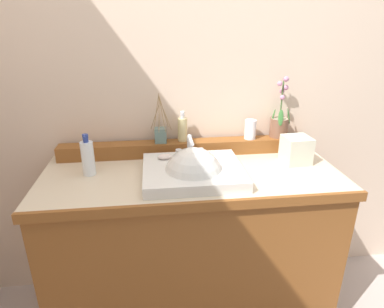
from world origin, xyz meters
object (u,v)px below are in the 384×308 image
at_px(sink_basin, 193,175).
at_px(tumbler_cup, 250,129).
at_px(potted_plant, 279,123).
at_px(reed_diffuser, 160,134).
at_px(soap_dispenser, 183,129).
at_px(tissue_box, 296,150).
at_px(lotion_bottle, 88,158).
at_px(soap_bar, 165,157).

distance_m(sink_basin, tumbler_cup, 0.47).
bearing_deg(potted_plant, reed_diffuser, -178.68).
bearing_deg(reed_diffuser, soap_dispenser, 3.76).
bearing_deg(tissue_box, reed_diffuser, 165.35).
distance_m(sink_basin, soap_dispenser, 0.33).
relative_size(soap_dispenser, reed_diffuser, 0.62).
distance_m(soap_dispenser, tumbler_cup, 0.37).
height_order(soap_dispenser, lotion_bottle, soap_dispenser).
xyz_separation_m(sink_basin, soap_bar, (-0.13, 0.12, 0.05)).
bearing_deg(soap_dispenser, sink_basin, -86.31).
relative_size(soap_bar, lotion_bottle, 0.35).
bearing_deg(soap_bar, potted_plant, 16.45).
height_order(soap_dispenser, tumbler_cup, soap_dispenser).
bearing_deg(tissue_box, potted_plant, 96.88).
relative_size(soap_bar, tissue_box, 0.51).
distance_m(soap_bar, soap_dispenser, 0.23).
distance_m(soap_dispenser, reed_diffuser, 0.12).
bearing_deg(tissue_box, tumbler_cup, 137.59).
relative_size(soap_bar, reed_diffuser, 0.26).
distance_m(soap_bar, tumbler_cup, 0.52).
bearing_deg(lotion_bottle, tumbler_cup, 13.17).
relative_size(potted_plant, reed_diffuser, 1.28).
bearing_deg(soap_dispenser, potted_plant, 0.78).
relative_size(reed_diffuser, lotion_bottle, 1.32).
xyz_separation_m(tumbler_cup, reed_diffuser, (-0.49, 0.00, -0.01)).
distance_m(soap_bar, potted_plant, 0.68).
distance_m(lotion_bottle, tissue_box, 1.03).
xyz_separation_m(potted_plant, tumbler_cup, (-0.17, -0.02, -0.03)).
xyz_separation_m(soap_bar, lotion_bottle, (-0.36, -0.02, 0.02)).
distance_m(reed_diffuser, lotion_bottle, 0.40).
relative_size(potted_plant, tissue_box, 2.45).
height_order(sink_basin, lotion_bottle, lotion_bottle).
distance_m(sink_basin, lotion_bottle, 0.50).
bearing_deg(soap_bar, reed_diffuser, 93.95).
relative_size(sink_basin, potted_plant, 1.37).
height_order(potted_plant, tissue_box, potted_plant).
distance_m(potted_plant, tissue_box, 0.21).
bearing_deg(tumbler_cup, potted_plant, 5.82).
distance_m(soap_bar, lotion_bottle, 0.36).
bearing_deg(reed_diffuser, lotion_bottle, -150.24).
distance_m(tumbler_cup, lotion_bottle, 0.86).
relative_size(soap_bar, soap_dispenser, 0.43).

